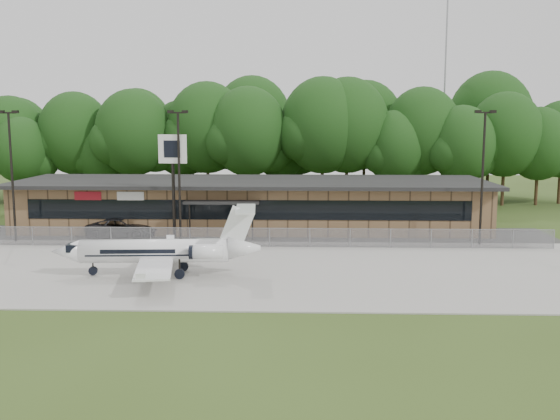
{
  "coord_description": "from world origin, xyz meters",
  "views": [
    {
      "loc": [
        4.29,
        -30.78,
        9.42
      ],
      "look_at": [
        2.87,
        12.0,
        3.3
      ],
      "focal_mm": 40.0,
      "sensor_mm": 36.0,
      "label": 1
    }
  ],
  "objects_px": {
    "terminal": "(252,203)",
    "suv": "(122,228)",
    "business_jet": "(162,252)",
    "pole_sign": "(173,160)"
  },
  "relations": [
    {
      "from": "suv",
      "to": "terminal",
      "type": "bearing_deg",
      "value": -62.71
    },
    {
      "from": "business_jet",
      "to": "suv",
      "type": "height_order",
      "value": "business_jet"
    },
    {
      "from": "suv",
      "to": "pole_sign",
      "type": "distance_m",
      "value": 7.68
    },
    {
      "from": "terminal",
      "to": "business_jet",
      "type": "xyz_separation_m",
      "value": [
        -4.1,
        -17.82,
        -0.64
      ]
    },
    {
      "from": "pole_sign",
      "to": "suv",
      "type": "bearing_deg",
      "value": 163.28
    },
    {
      "from": "terminal",
      "to": "pole_sign",
      "type": "height_order",
      "value": "pole_sign"
    },
    {
      "from": "terminal",
      "to": "suv",
      "type": "distance_m",
      "value": 11.53
    },
    {
      "from": "terminal",
      "to": "business_jet",
      "type": "distance_m",
      "value": 18.3
    },
    {
      "from": "business_jet",
      "to": "pole_sign",
      "type": "height_order",
      "value": "pole_sign"
    },
    {
      "from": "business_jet",
      "to": "pole_sign",
      "type": "bearing_deg",
      "value": 93.75
    }
  ]
}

